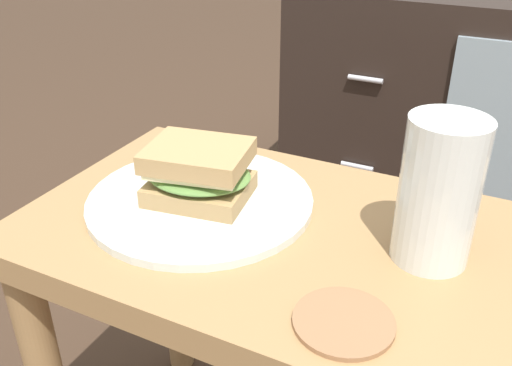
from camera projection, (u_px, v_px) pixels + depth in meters
name	position (u px, v px, depth m)	size (l,w,h in m)	color
side_table	(269.00, 288.00, 0.68)	(0.56, 0.36, 0.46)	#A37A4C
tv_cabinet	(491.00, 113.00, 1.40)	(0.96, 0.46, 0.58)	black
plate	(200.00, 201.00, 0.67)	(0.27, 0.27, 0.01)	silver
sandwich_front	(199.00, 173.00, 0.65)	(0.14, 0.12, 0.07)	tan
beer_glass	(438.00, 195.00, 0.55)	(0.08, 0.08, 0.15)	silver
coaster	(344.00, 322.00, 0.49)	(0.09, 0.09, 0.01)	#996B47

